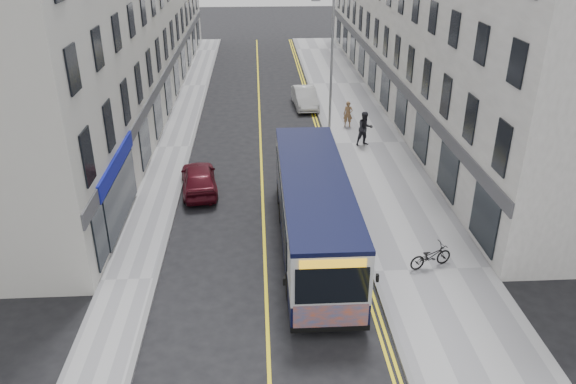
{
  "coord_description": "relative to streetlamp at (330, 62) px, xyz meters",
  "views": [
    {
      "loc": [
        -0.16,
        -18.44,
        11.88
      ],
      "look_at": [
        1.05,
        2.62,
        1.6
      ],
      "focal_mm": 35.0,
      "sensor_mm": 36.0,
      "label": 1
    }
  ],
  "objects": [
    {
      "name": "kerb_east",
      "position": [
        -0.17,
        -2.0,
        -4.32
      ],
      "size": [
        0.18,
        64.0,
        0.13
      ],
      "primitive_type": "cube",
      "color": "slate",
      "rests_on": "ground"
    },
    {
      "name": "pedestrian_near",
      "position": [
        1.35,
        0.89,
        -3.46
      ],
      "size": [
        0.64,
        0.48,
        1.6
      ],
      "primitive_type": "imported",
      "rotation": [
        0.0,
        0.0,
        -0.18
      ],
      "color": "brown",
      "rests_on": "pavement_east"
    },
    {
      "name": "car_white",
      "position": [
        -0.97,
        5.45,
        -3.69
      ],
      "size": [
        1.71,
        4.26,
        1.38
      ],
      "primitive_type": "imported",
      "rotation": [
        0.0,
        0.0,
        0.06
      ],
      "color": "silver",
      "rests_on": "ground"
    },
    {
      "name": "pavement_east",
      "position": [
        2.08,
        -2.0,
        -4.32
      ],
      "size": [
        4.5,
        64.0,
        0.12
      ],
      "primitive_type": "cube",
      "color": "#99999C",
      "rests_on": "ground"
    },
    {
      "name": "bicycle",
      "position": [
        2.0,
        -15.04,
        -3.8
      ],
      "size": [
        1.85,
        1.12,
        0.92
      ],
      "primitive_type": "imported",
      "rotation": [
        0.0,
        0.0,
        1.88
      ],
      "color": "black",
      "rests_on": "pavement_east"
    },
    {
      "name": "road_centre_line",
      "position": [
        -4.17,
        -2.0,
        -4.38
      ],
      "size": [
        0.12,
        64.0,
        0.01
      ],
      "primitive_type": "cube",
      "color": "yellow",
      "rests_on": "ground"
    },
    {
      "name": "terrace_east",
      "position": [
        7.33,
        7.0,
        2.12
      ],
      "size": [
        6.0,
        46.0,
        13.0
      ],
      "primitive_type": "cube",
      "color": "white",
      "rests_on": "ground"
    },
    {
      "name": "terrace_west",
      "position": [
        -13.17,
        7.0,
        2.12
      ],
      "size": [
        6.0,
        46.0,
        13.0
      ],
      "primitive_type": "cube",
      "color": "beige",
      "rests_on": "ground"
    },
    {
      "name": "kerb_west",
      "position": [
        -8.17,
        -2.0,
        -4.32
      ],
      "size": [
        0.18,
        64.0,
        0.13
      ],
      "primitive_type": "cube",
      "color": "slate",
      "rests_on": "ground"
    },
    {
      "name": "car_maroon",
      "position": [
        -7.2,
        -7.76,
        -3.69
      ],
      "size": [
        2.16,
        4.25,
        1.39
      ],
      "primitive_type": "imported",
      "rotation": [
        0.0,
        0.0,
        3.27
      ],
      "color": "#500D18",
      "rests_on": "ground"
    },
    {
      "name": "streetlamp",
      "position": [
        0.0,
        0.0,
        0.0
      ],
      "size": [
        1.32,
        0.18,
        8.0
      ],
      "color": "#97999F",
      "rests_on": "ground"
    },
    {
      "name": "pedestrian_far",
      "position": [
        1.8,
        -2.39,
        -3.27
      ],
      "size": [
        1.13,
        0.98,
        1.99
      ],
      "primitive_type": "imported",
      "rotation": [
        0.0,
        0.0,
        0.26
      ],
      "color": "black",
      "rests_on": "pavement_east"
    },
    {
      "name": "road_dbl_yellow_inner",
      "position": [
        -0.62,
        -2.0,
        -4.38
      ],
      "size": [
        0.1,
        64.0,
        0.01
      ],
      "primitive_type": "cube",
      "color": "yellow",
      "rests_on": "ground"
    },
    {
      "name": "ground",
      "position": [
        -4.17,
        -14.0,
        -4.38
      ],
      "size": [
        140.0,
        140.0,
        0.0
      ],
      "primitive_type": "plane",
      "color": "black",
      "rests_on": "ground"
    },
    {
      "name": "road_dbl_yellow_outer",
      "position": [
        -0.42,
        -2.0,
        -4.38
      ],
      "size": [
        0.1,
        64.0,
        0.01
      ],
      "primitive_type": "cube",
      "color": "yellow",
      "rests_on": "ground"
    },
    {
      "name": "pavement_west",
      "position": [
        -9.17,
        -2.0,
        -4.32
      ],
      "size": [
        2.0,
        64.0,
        0.12
      ],
      "primitive_type": "cube",
      "color": "#99999C",
      "rests_on": "ground"
    },
    {
      "name": "city_bus",
      "position": [
        -2.22,
        -13.26,
        -2.64
      ],
      "size": [
        2.56,
        10.95,
        3.18
      ],
      "color": "black",
      "rests_on": "ground"
    }
  ]
}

